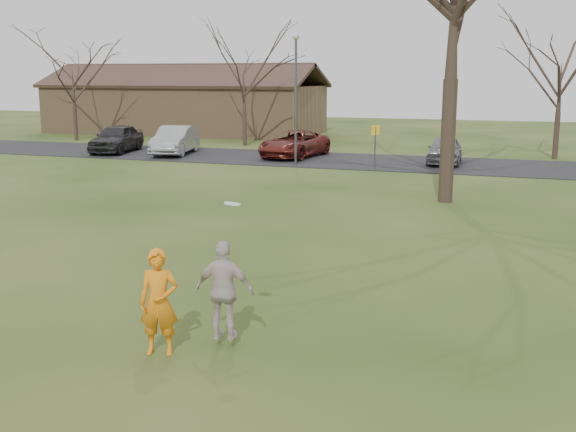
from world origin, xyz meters
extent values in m
plane|color=#1E380F|center=(0.00, 0.00, 0.00)|extent=(120.00, 120.00, 0.00)
cube|color=black|center=(0.00, 25.00, 0.02)|extent=(62.00, 6.50, 0.04)
imported|color=orange|center=(-0.75, -0.05, 0.86)|extent=(0.72, 0.57, 1.71)
imported|color=#242427|center=(-17.27, 24.42, 0.82)|extent=(2.62, 4.85, 1.57)
imported|color=#9B9CA0|center=(-13.67, 24.62, 0.81)|extent=(2.56, 4.90, 1.54)
imported|color=maroon|center=(-7.08, 25.53, 0.73)|extent=(2.95, 5.25, 1.38)
imported|color=slate|center=(0.78, 25.36, 0.71)|extent=(1.76, 3.98, 1.33)
imported|color=beige|center=(0.11, 0.55, 0.95)|extent=(1.00, 0.51, 1.65)
cylinder|color=white|center=(0.21, 0.71, 2.35)|extent=(0.27, 0.27, 0.09)
cube|color=#8C6D4C|center=(-20.00, 38.00, 1.75)|extent=(20.00, 8.00, 3.50)
cube|color=#33231C|center=(-20.00, 35.95, 4.25)|extent=(20.60, 4.40, 1.78)
cube|color=#33231C|center=(-20.00, 40.05, 4.25)|extent=(20.60, 4.40, 1.78)
cube|color=#38281E|center=(-20.00, 38.00, 4.95)|extent=(20.60, 0.45, 0.20)
cylinder|color=#47474C|center=(-6.00, 22.50, 3.00)|extent=(0.12, 0.12, 6.00)
sphere|color=beige|center=(-6.00, 22.50, 6.10)|extent=(0.34, 0.34, 0.34)
cylinder|color=#47474C|center=(-2.00, 22.00, 1.00)|extent=(0.06, 0.06, 2.00)
cube|color=yellow|center=(-2.00, 22.00, 1.85)|extent=(0.35, 0.35, 0.45)
camera|label=1|loc=(4.55, -9.17, 4.37)|focal=43.08mm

